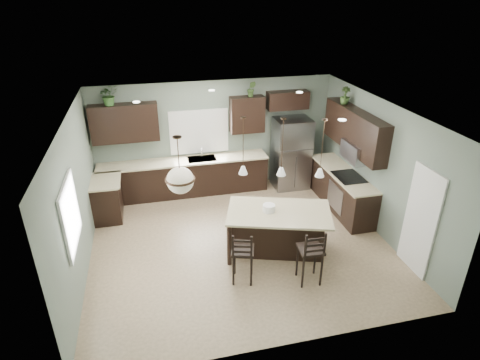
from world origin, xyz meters
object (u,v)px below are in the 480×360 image
kitchen_island (278,232)px  bar_stool_right (310,255)px  plant_back_left (109,95)px  refrigerator (291,153)px  serving_dish (269,208)px  bar_stool_left (243,256)px

kitchen_island → bar_stool_right: (0.26, -0.98, 0.10)m
plant_back_left → kitchen_island: bearing=-44.5°
refrigerator → serving_dish: bearing=-118.1°
bar_stool_right → plant_back_left: plant_back_left is taller
bar_stool_right → bar_stool_left: bearing=169.3°
refrigerator → kitchen_island: 3.05m
refrigerator → bar_stool_right: refrigerator is taller
kitchen_island → serving_dish: 0.57m
plant_back_left → refrigerator: bearing=-3.7°
serving_dish → bar_stool_right: 1.22m
bar_stool_right → serving_dish: bearing=117.2°
bar_stool_right → plant_back_left: size_ratio=2.41×
serving_dish → plant_back_left: size_ratio=0.51×
bar_stool_left → plant_back_left: size_ratio=2.28×
kitchen_island → plant_back_left: plant_back_left is taller
refrigerator → serving_dish: 3.05m
bar_stool_left → serving_dish: bearing=63.7°
refrigerator → bar_stool_right: 3.87m
serving_dish → bar_stool_left: (-0.70, -0.75, -0.46)m
kitchen_island → plant_back_left: bearing=153.3°
serving_dish → bar_stool_right: (0.45, -1.04, -0.43)m
refrigerator → kitchen_island: bearing=-114.3°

